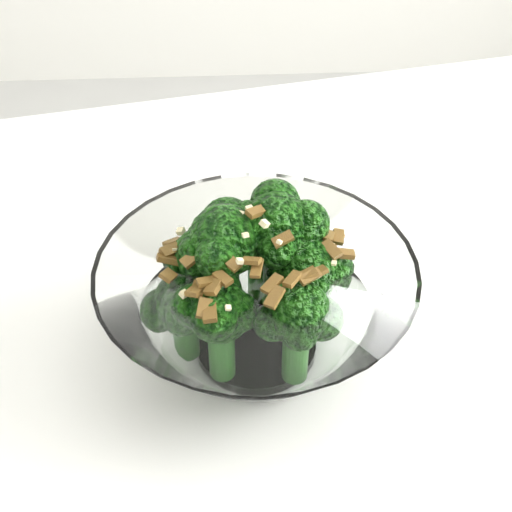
{
  "coord_description": "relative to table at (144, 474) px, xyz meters",
  "views": [
    {
      "loc": [
        0.08,
        -0.42,
        1.17
      ],
      "look_at": [
        0.1,
        -0.05,
        0.84
      ],
      "focal_mm": 55.0,
      "sensor_mm": 36.0,
      "label": 1
    }
  ],
  "objects": [
    {
      "name": "table",
      "position": [
        0.0,
        0.0,
        0.0
      ],
      "size": [
        1.33,
        1.02,
        0.75
      ],
      "color": "white",
      "rests_on": "ground"
    },
    {
      "name": "broccoli_dish",
      "position": [
        0.08,
        0.05,
        0.12
      ],
      "size": [
        0.21,
        0.21,
        0.12
      ],
      "color": "white",
      "rests_on": "table"
    }
  ]
}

